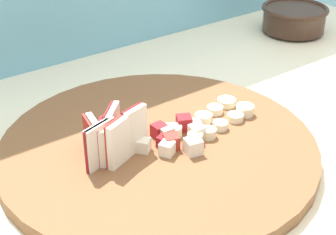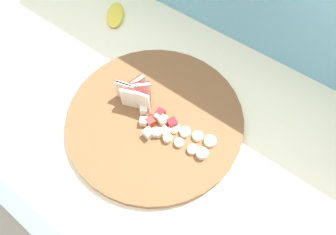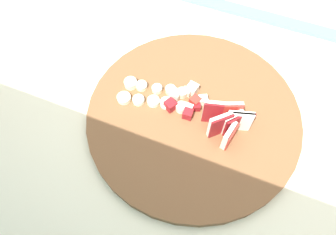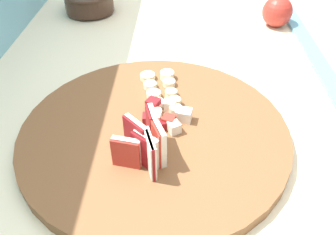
# 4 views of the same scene
# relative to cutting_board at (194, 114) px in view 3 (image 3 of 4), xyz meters

# --- Properties ---
(ground) EXTENTS (10.00, 10.00, 0.00)m
(ground) POSITION_rel_cutting_board_xyz_m (0.05, 0.00, -0.91)
(ground) COLOR #B2ADA3
(tiled_countertop) EXTENTS (1.44, 0.75, 0.90)m
(tiled_countertop) POSITION_rel_cutting_board_xyz_m (0.05, 0.00, -0.46)
(tiled_countertop) COLOR beige
(tiled_countertop) RESTS_ON ground
(cutting_board) EXTENTS (0.45, 0.45, 0.02)m
(cutting_board) POSITION_rel_cutting_board_xyz_m (0.00, 0.00, 0.00)
(cutting_board) COLOR brown
(cutting_board) RESTS_ON tiled_countertop
(apple_wedge_fan) EXTENTS (0.10, 0.08, 0.07)m
(apple_wedge_fan) POSITION_rel_cutting_board_xyz_m (-0.07, 0.01, 0.04)
(apple_wedge_fan) COLOR maroon
(apple_wedge_fan) RESTS_ON cutting_board
(apple_dice_pile) EXTENTS (0.11, 0.09, 0.02)m
(apple_dice_pile) POSITION_rel_cutting_board_xyz_m (0.02, -0.01, 0.02)
(apple_dice_pile) COLOR white
(apple_dice_pile) RESTS_ON cutting_board
(banana_slice_rows) EXTENTS (0.15, 0.08, 0.02)m
(banana_slice_rows) POSITION_rel_cutting_board_xyz_m (0.10, -0.00, 0.02)
(banana_slice_rows) COLOR beige
(banana_slice_rows) RESTS_ON cutting_board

